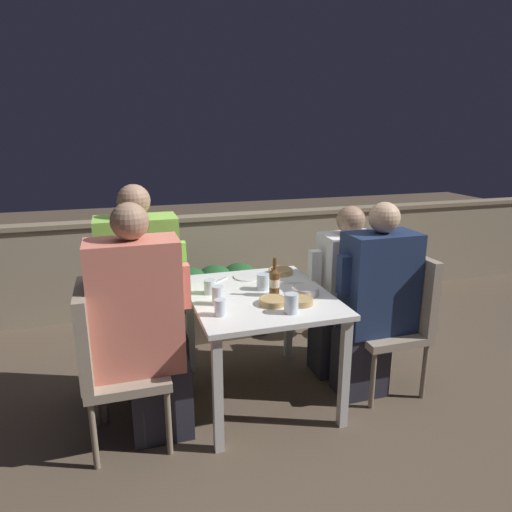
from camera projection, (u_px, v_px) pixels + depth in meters
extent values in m
plane|color=brown|center=(259.00, 395.00, 2.98)|extent=(16.00, 16.00, 0.00)
cube|color=gray|center=(208.00, 263.00, 4.39)|extent=(9.00, 0.14, 0.86)
cube|color=gray|center=(206.00, 217.00, 4.27)|extent=(9.00, 0.18, 0.04)
cube|color=white|center=(260.00, 296.00, 2.80)|extent=(0.84, 0.98, 0.03)
cube|color=silver|center=(218.00, 395.00, 2.38)|extent=(0.05, 0.05, 0.68)
cube|color=silver|center=(344.00, 374.00, 2.59)|extent=(0.05, 0.05, 0.68)
cube|color=silver|center=(190.00, 327.00, 3.19)|extent=(0.05, 0.05, 0.68)
cube|color=silver|center=(289.00, 315.00, 3.40)|extent=(0.05, 0.05, 0.68)
cube|color=brown|center=(217.00, 317.00, 3.86)|extent=(0.77, 0.36, 0.28)
ellipsoid|color=#235628|center=(190.00, 288.00, 3.72)|extent=(0.35, 0.47, 0.33)
ellipsoid|color=#235628|center=(216.00, 285.00, 3.78)|extent=(0.35, 0.47, 0.33)
ellipsoid|color=#235628|center=(241.00, 283.00, 3.84)|extent=(0.35, 0.47, 0.33)
cube|color=gray|center=(128.00, 374.00, 2.46)|extent=(0.43, 0.43, 0.05)
cube|color=gray|center=(85.00, 333.00, 2.33)|extent=(0.06, 0.43, 0.48)
cylinder|color=#7F705B|center=(94.00, 436.00, 2.29)|extent=(0.03, 0.03, 0.38)
cylinder|color=#7F705B|center=(169.00, 422.00, 2.40)|extent=(0.03, 0.03, 0.38)
cylinder|color=#7F705B|center=(96.00, 396.00, 2.64)|extent=(0.03, 0.03, 0.38)
cylinder|color=#7F705B|center=(161.00, 386.00, 2.74)|extent=(0.03, 0.03, 0.38)
cube|color=#282833|center=(162.00, 399.00, 2.56)|extent=(0.33, 0.23, 0.43)
cube|color=#E07A66|center=(136.00, 306.00, 2.38)|extent=(0.47, 0.26, 0.71)
cube|color=#E07A66|center=(183.00, 286.00, 2.42)|extent=(0.07, 0.07, 0.24)
sphere|color=#99755B|center=(129.00, 221.00, 2.25)|extent=(0.19, 0.19, 0.19)
cube|color=gray|center=(132.00, 342.00, 2.83)|extent=(0.43, 0.43, 0.05)
cube|color=gray|center=(96.00, 305.00, 2.71)|extent=(0.06, 0.43, 0.48)
cylinder|color=#7F705B|center=(104.00, 393.00, 2.67)|extent=(0.03, 0.03, 0.38)
cylinder|color=#7F705B|center=(168.00, 383.00, 2.77)|extent=(0.03, 0.03, 0.38)
cylinder|color=#7F705B|center=(104.00, 363.00, 3.01)|extent=(0.03, 0.03, 0.38)
cylinder|color=#7F705B|center=(161.00, 355.00, 3.12)|extent=(0.03, 0.03, 0.38)
cube|color=#282833|center=(162.00, 365.00, 2.93)|extent=(0.33, 0.23, 0.43)
cube|color=#8CCC4C|center=(139.00, 279.00, 2.74)|extent=(0.47, 0.26, 0.76)
cube|color=#8CCC4C|center=(180.00, 261.00, 2.79)|extent=(0.07, 0.07, 0.24)
sphere|color=#99755B|center=(134.00, 201.00, 2.62)|extent=(0.19, 0.19, 0.19)
cube|color=gray|center=(385.00, 332.00, 2.97)|extent=(0.43, 0.43, 0.05)
cube|color=gray|center=(414.00, 290.00, 2.95)|extent=(0.06, 0.43, 0.48)
cylinder|color=#7F705B|center=(373.00, 380.00, 2.80)|extent=(0.03, 0.03, 0.38)
cylinder|color=#7F705B|center=(424.00, 371.00, 2.91)|extent=(0.03, 0.03, 0.38)
cylinder|color=#7F705B|center=(344.00, 353.00, 3.14)|extent=(0.03, 0.03, 0.38)
cylinder|color=#7F705B|center=(391.00, 346.00, 3.25)|extent=(0.03, 0.03, 0.38)
cube|color=#282833|center=(360.00, 362.00, 2.97)|extent=(0.31, 0.23, 0.43)
cube|color=navy|center=(379.00, 283.00, 2.86)|extent=(0.45, 0.26, 0.64)
cube|color=navy|center=(344.00, 275.00, 2.76)|extent=(0.07, 0.07, 0.24)
sphere|color=tan|center=(384.00, 218.00, 2.74)|extent=(0.19, 0.19, 0.19)
cube|color=gray|center=(354.00, 315.00, 3.23)|extent=(0.43, 0.43, 0.05)
cube|color=gray|center=(381.00, 277.00, 3.22)|extent=(0.06, 0.43, 0.48)
cylinder|color=#7F705B|center=(341.00, 359.00, 3.07)|extent=(0.03, 0.03, 0.38)
cylinder|color=#7F705B|center=(389.00, 351.00, 3.17)|extent=(0.03, 0.03, 0.38)
cylinder|color=#7F705B|center=(318.00, 335.00, 3.41)|extent=(0.03, 0.03, 0.38)
cylinder|color=#7F705B|center=(362.00, 329.00, 3.51)|extent=(0.03, 0.03, 0.38)
cube|color=#282833|center=(331.00, 343.00, 3.24)|extent=(0.26, 0.23, 0.43)
cube|color=white|center=(348.00, 274.00, 3.13)|extent=(0.38, 0.26, 0.57)
cube|color=white|center=(315.00, 268.00, 3.04)|extent=(0.07, 0.07, 0.24)
sphere|color=#99755B|center=(351.00, 220.00, 3.03)|extent=(0.19, 0.19, 0.19)
cylinder|color=brown|center=(274.00, 284.00, 2.75)|extent=(0.06, 0.06, 0.15)
cylinder|color=beige|center=(274.00, 283.00, 2.74)|extent=(0.06, 0.06, 0.05)
cone|color=brown|center=(275.00, 270.00, 2.72)|extent=(0.06, 0.06, 0.03)
cylinder|color=brown|center=(275.00, 263.00, 2.71)|extent=(0.02, 0.02, 0.06)
cylinder|color=white|center=(249.00, 277.00, 3.10)|extent=(0.21, 0.21, 0.01)
cylinder|color=silver|center=(305.00, 291.00, 2.78)|extent=(0.17, 0.17, 0.04)
torus|color=silver|center=(305.00, 288.00, 2.77)|extent=(0.17, 0.17, 0.01)
cylinder|color=tan|center=(281.00, 271.00, 3.17)|extent=(0.17, 0.17, 0.04)
torus|color=tan|center=(281.00, 269.00, 3.17)|extent=(0.17, 0.17, 0.01)
cylinder|color=tan|center=(301.00, 301.00, 2.62)|extent=(0.14, 0.14, 0.04)
torus|color=tan|center=(301.00, 299.00, 2.62)|extent=(0.14, 0.14, 0.01)
cylinder|color=tan|center=(273.00, 301.00, 2.62)|extent=(0.16, 0.16, 0.03)
torus|color=tan|center=(273.00, 299.00, 2.62)|extent=(0.16, 0.16, 0.01)
cylinder|color=silver|center=(291.00, 303.00, 2.49)|extent=(0.08, 0.08, 0.11)
cylinder|color=silver|center=(220.00, 307.00, 2.46)|extent=(0.06, 0.06, 0.09)
cylinder|color=silver|center=(263.00, 282.00, 2.86)|extent=(0.08, 0.08, 0.10)
cylinder|color=silver|center=(218.00, 295.00, 2.61)|extent=(0.07, 0.07, 0.11)
cylinder|color=silver|center=(210.00, 287.00, 2.78)|extent=(0.07, 0.07, 0.09)
cube|color=silver|center=(292.00, 283.00, 2.98)|extent=(0.16, 0.09, 0.01)
cube|color=silver|center=(219.00, 281.00, 3.02)|extent=(0.14, 0.13, 0.01)
cylinder|color=#B2A899|center=(347.00, 322.00, 3.81)|extent=(0.23, 0.23, 0.24)
cylinder|color=#47331E|center=(349.00, 297.00, 3.75)|extent=(0.03, 0.03, 0.22)
ellipsoid|color=#235628|center=(351.00, 269.00, 3.69)|extent=(0.32, 0.32, 0.29)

